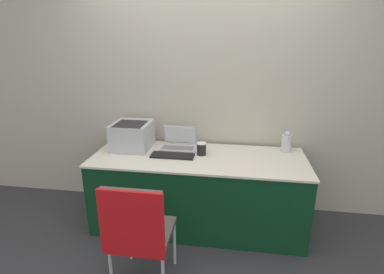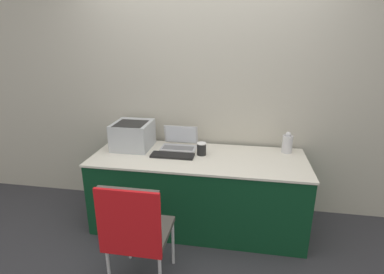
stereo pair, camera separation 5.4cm
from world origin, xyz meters
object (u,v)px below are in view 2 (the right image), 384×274
object	(u,v)px
metal_pitcher	(287,143)
chair	(135,228)
printer	(133,134)
laptop_left	(179,143)
external_keyboard	(172,155)
coffee_cup	(201,149)

from	to	relation	value
metal_pitcher	chair	size ratio (longest dim) A/B	0.24
printer	chair	size ratio (longest dim) A/B	0.43
laptop_left	external_keyboard	size ratio (longest dim) A/B	0.86
laptop_left	external_keyboard	bearing A→B (deg)	-93.68
printer	metal_pitcher	bearing A→B (deg)	4.69
chair	laptop_left	bearing A→B (deg)	86.09
printer	coffee_cup	bearing A→B (deg)	-6.53
printer	laptop_left	size ratio (longest dim) A/B	1.10
metal_pitcher	coffee_cup	bearing A→B (deg)	-165.74
printer	external_keyboard	world-z (taller)	printer
laptop_left	coffee_cup	size ratio (longest dim) A/B	2.92
printer	metal_pitcher	world-z (taller)	printer
laptop_left	external_keyboard	xyz separation A→B (m)	(-0.02, -0.25, -0.04)
external_keyboard	coffee_cup	world-z (taller)	coffee_cup
printer	coffee_cup	size ratio (longest dim) A/B	3.21
chair	metal_pitcher	bearing A→B (deg)	46.03
external_keyboard	coffee_cup	distance (m)	0.29
external_keyboard	metal_pitcher	bearing A→B (deg)	15.34
coffee_cup	chair	size ratio (longest dim) A/B	0.14
external_keyboard	metal_pitcher	xyz separation A→B (m)	(1.09, 0.30, 0.08)
laptop_left	metal_pitcher	xyz separation A→B (m)	(1.07, 0.05, 0.05)
coffee_cup	external_keyboard	bearing A→B (deg)	-161.42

